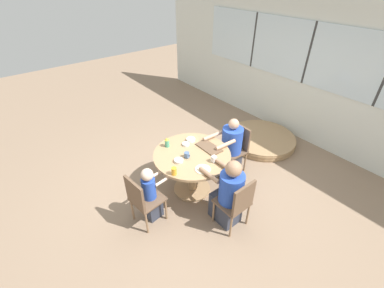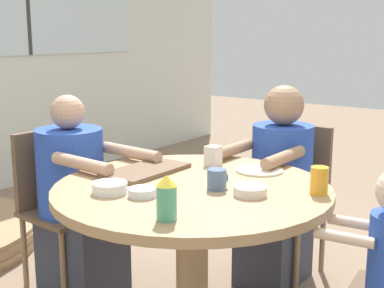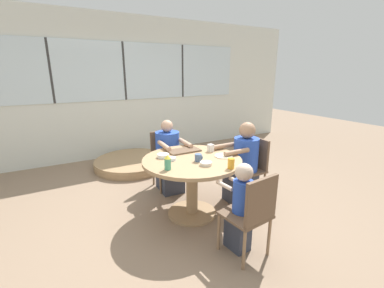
% 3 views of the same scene
% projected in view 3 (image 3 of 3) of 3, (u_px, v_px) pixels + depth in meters
% --- Properties ---
extents(ground_plane, '(16.00, 16.00, 0.00)m').
position_uv_depth(ground_plane, '(192.00, 214.00, 3.23)').
color(ground_plane, '#8C725B').
extents(wall_back_with_windows, '(8.40, 0.08, 2.80)m').
position_uv_depth(wall_back_with_windows, '(125.00, 87.00, 5.21)').
color(wall_back_with_windows, silver).
rests_on(wall_back_with_windows, ground_plane).
extents(dining_table, '(1.18, 1.18, 0.73)m').
position_uv_depth(dining_table, '(192.00, 173.00, 3.08)').
color(dining_table, tan).
rests_on(dining_table, ground_plane).
extents(chair_for_woman_green_shirt, '(0.40, 0.40, 0.85)m').
position_uv_depth(chair_for_woman_green_shirt, '(253.00, 163.00, 3.55)').
color(chair_for_woman_green_shirt, brown).
rests_on(chair_for_woman_green_shirt, ground_plane).
extents(chair_for_man_blue_shirt, '(0.42, 0.42, 0.85)m').
position_uv_depth(chair_for_man_blue_shirt, '(165.00, 154.00, 3.93)').
color(chair_for_man_blue_shirt, brown).
rests_on(chair_for_man_blue_shirt, ground_plane).
extents(chair_for_toddler, '(0.44, 0.44, 0.85)m').
position_uv_depth(chair_for_toddler, '(253.00, 210.00, 2.34)').
color(chair_for_toddler, brown).
rests_on(chair_for_toddler, ground_plane).
extents(person_woman_green_shirt, '(0.63, 0.36, 1.09)m').
position_uv_depth(person_woman_green_shirt, '(243.00, 166.00, 3.47)').
color(person_woman_green_shirt, '#333847').
rests_on(person_woman_green_shirt, ground_plane).
extents(person_man_blue_shirt, '(0.39, 0.67, 1.06)m').
position_uv_depth(person_man_blue_shirt, '(169.00, 160.00, 3.79)').
color(person_man_blue_shirt, '#333847').
rests_on(person_man_blue_shirt, ground_plane).
extents(person_toddler, '(0.23, 0.37, 0.92)m').
position_uv_depth(person_toddler, '(240.00, 209.00, 2.48)').
color(person_toddler, '#333847').
rests_on(person_toddler, ground_plane).
extents(food_tray_dark, '(0.41, 0.22, 0.02)m').
position_uv_depth(food_tray_dark, '(184.00, 151.00, 3.31)').
color(food_tray_dark, brown).
rests_on(food_tray_dark, dining_table).
extents(coffee_mug, '(0.09, 0.08, 0.09)m').
position_uv_depth(coffee_mug, '(198.00, 158.00, 2.94)').
color(coffee_mug, slate).
rests_on(coffee_mug, dining_table).
extents(sippy_cup, '(0.07, 0.07, 0.16)m').
position_uv_depth(sippy_cup, '(168.00, 162.00, 2.68)').
color(sippy_cup, '#4CA57F').
rests_on(sippy_cup, dining_table).
extents(juice_glass, '(0.07, 0.07, 0.11)m').
position_uv_depth(juice_glass, '(231.00, 163.00, 2.71)').
color(juice_glass, gold).
rests_on(juice_glass, dining_table).
extents(milk_carton_small, '(0.07, 0.07, 0.10)m').
position_uv_depth(milk_carton_small, '(211.00, 148.00, 3.29)').
color(milk_carton_small, silver).
rests_on(milk_carton_small, dining_table).
extents(bowl_white_shallow, '(0.11, 0.11, 0.03)m').
position_uv_depth(bowl_white_shallow, '(171.00, 159.00, 2.97)').
color(bowl_white_shallow, silver).
rests_on(bowl_white_shallow, dining_table).
extents(bowl_cereal, '(0.14, 0.14, 0.04)m').
position_uv_depth(bowl_cereal, '(163.00, 156.00, 3.07)').
color(bowl_cereal, white).
rests_on(bowl_cereal, dining_table).
extents(bowl_fruit, '(0.13, 0.13, 0.04)m').
position_uv_depth(bowl_fruit, '(206.00, 164.00, 2.82)').
color(bowl_fruit, silver).
rests_on(bowl_fruit, dining_table).
extents(plate_tortillas, '(0.22, 0.22, 0.01)m').
position_uv_depth(plate_tortillas, '(224.00, 156.00, 3.12)').
color(plate_tortillas, beige).
rests_on(plate_tortillas, dining_table).
extents(folded_table_stack, '(1.39, 1.39, 0.15)m').
position_uv_depth(folded_table_stack, '(133.00, 163.00, 4.82)').
color(folded_table_stack, tan).
rests_on(folded_table_stack, ground_plane).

